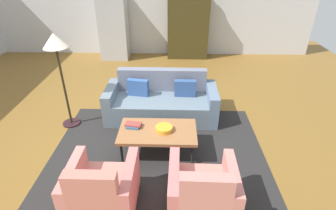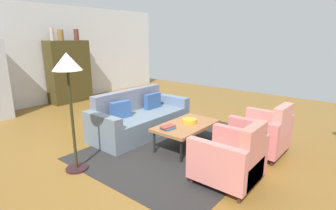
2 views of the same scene
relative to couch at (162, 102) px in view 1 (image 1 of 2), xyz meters
The scene contains 12 objects.
ground_plane 0.77m from the couch, 132.46° to the right, with size 11.76×11.76×0.00m, color brown.
wall_back 4.02m from the couch, 97.12° to the left, with size 9.80×0.12×2.80m, color silver.
area_rug 1.17m from the couch, 90.03° to the right, with size 3.40×2.60×0.01m, color #282726.
couch is the anchor object (origin of this frame).
coffee_table 1.19m from the couch, 90.02° to the right, with size 1.20×0.70×0.43m.
armchair_left 2.43m from the couch, 104.32° to the right, with size 0.80×0.80×0.88m.
armchair_right 2.43m from the couch, 75.73° to the right, with size 0.82×0.82×0.88m.
fruit_bowl 1.20m from the couch, 85.30° to the right, with size 0.27×0.27×0.07m, color gold.
book_stack 1.17m from the couch, 109.69° to the right, with size 0.26×0.21×0.06m.
cabinet 3.60m from the couch, 79.94° to the left, with size 1.20×0.51×1.80m.
refrigerator 3.79m from the couch, 114.91° to the left, with size 0.80×0.73×1.85m.
floor_lamp 2.09m from the couch, 166.98° to the right, with size 0.40×0.40×1.72m.
Camera 1 is at (0.74, -4.06, 2.80)m, focal length 28.58 mm.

